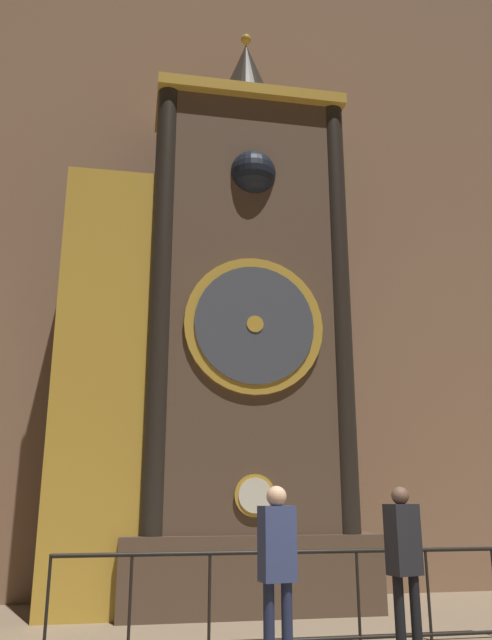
% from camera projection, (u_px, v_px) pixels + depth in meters
% --- Properties ---
extents(cathedral_back_wall, '(24.00, 0.32, 15.97)m').
position_uv_depth(cathedral_back_wall, '(248.00, 172.00, 12.66)').
color(cathedral_back_wall, '#846047').
rests_on(cathedral_back_wall, ground_plane).
extents(clock_tower, '(4.91, 1.83, 10.19)m').
position_uv_depth(clock_tower, '(218.00, 337.00, 10.26)').
color(clock_tower, brown).
rests_on(clock_tower, ground_plane).
extents(railing_fence, '(5.35, 0.05, 1.03)m').
position_uv_depth(railing_fence, '(285.00, 591.00, 7.22)').
color(railing_fence, black).
rests_on(railing_fence, ground_plane).
extents(visitor_near, '(0.38, 0.28, 1.75)m').
position_uv_depth(visitor_near, '(277.00, 558.00, 6.19)').
color(visitor_near, '#1B213A').
rests_on(visitor_near, ground_plane).
extents(visitor_far, '(0.39, 0.31, 1.75)m').
position_uv_depth(visitor_far, '(404.00, 554.00, 6.69)').
color(visitor_far, black).
rests_on(visitor_far, ground_plane).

